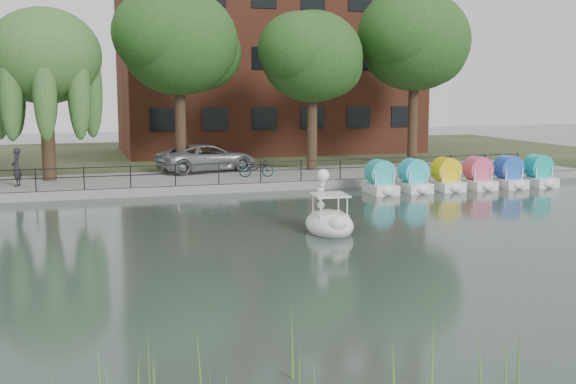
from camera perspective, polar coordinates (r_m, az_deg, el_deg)
name	(u,v)px	position (r m, az deg, el deg)	size (l,w,h in m)	color
ground_plane	(312,256)	(20.96, 1.92, -5.10)	(120.00, 120.00, 0.00)	#3A4A43
promenade	(208,181)	(36.19, -6.36, 0.88)	(40.00, 6.00, 0.40)	gray
kerb	(220,189)	(33.33, -5.40, 0.25)	(40.00, 0.25, 0.40)	gray
land_strip	(169,156)	(49.94, -9.37, 2.85)	(60.00, 22.00, 0.36)	#47512D
railing	(219,168)	(33.40, -5.50, 1.91)	(32.00, 0.05, 1.00)	black
apartment_building	(267,21)	(51.29, -1.63, 13.37)	(20.00, 10.07, 18.00)	#4C1E16
willow_mid	(44,57)	(36.30, -18.72, 10.09)	(5.32, 5.32, 8.15)	#473323
broadleaf_center	(179,43)	(37.76, -8.63, 11.58)	(6.00, 6.00, 9.25)	#473323
broadleaf_right	(312,57)	(38.92, 1.93, 10.58)	(5.40, 5.40, 8.32)	#473323
broadleaf_far	(415,41)	(42.42, 9.99, 11.64)	(6.30, 6.30, 9.71)	#473323
minivan	(207,156)	(38.35, -6.39, 2.87)	(6.08, 2.79, 1.69)	gray
bicycle	(256,167)	(35.92, -2.51, 1.99)	(1.72, 0.60, 1.00)	gray
pedestrian	(16,164)	(34.68, -20.67, 2.05)	(0.71, 0.48, 1.98)	black
swan_boat	(329,219)	(24.31, 3.25, -2.15)	(1.70, 2.56, 2.06)	white
pedal_boat_row	(462,177)	(35.33, 13.61, 1.18)	(9.65, 1.70, 1.40)	white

